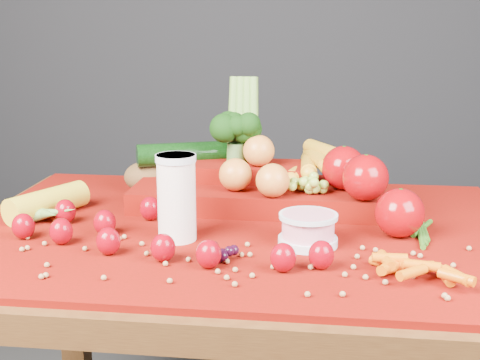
# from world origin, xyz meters

# --- Properties ---
(table) EXTENTS (1.10, 0.80, 0.75)m
(table) POSITION_xyz_m (0.00, 0.00, 0.66)
(table) COLOR #341B0B
(table) RESTS_ON ground
(red_cloth) EXTENTS (1.05, 0.75, 0.01)m
(red_cloth) POSITION_xyz_m (0.00, 0.00, 0.76)
(red_cloth) COLOR #6D0503
(red_cloth) RESTS_ON table
(milk_glass) EXTENTS (0.07, 0.07, 0.16)m
(milk_glass) POSITION_xyz_m (-0.10, -0.09, 0.85)
(milk_glass) COLOR silver
(milk_glass) RESTS_ON red_cloth
(yogurt_bowl) EXTENTS (0.11, 0.11, 0.06)m
(yogurt_bowl) POSITION_xyz_m (0.14, -0.09, 0.79)
(yogurt_bowl) COLOR silver
(yogurt_bowl) RESTS_ON red_cloth
(strawberry_scatter) EXTENTS (0.58, 0.28, 0.05)m
(strawberry_scatter) POSITION_xyz_m (-0.15, -0.14, 0.79)
(strawberry_scatter) COLOR #7B0003
(strawberry_scatter) RESTS_ON red_cloth
(dark_grape_cluster) EXTENTS (0.06, 0.05, 0.03)m
(dark_grape_cluster) POSITION_xyz_m (-0.01, -0.18, 0.78)
(dark_grape_cluster) COLOR black
(dark_grape_cluster) RESTS_ON red_cloth
(soybean_scatter) EXTENTS (0.84, 0.24, 0.01)m
(soybean_scatter) POSITION_xyz_m (0.00, -0.20, 0.77)
(soybean_scatter) COLOR #A07445
(soybean_scatter) RESTS_ON red_cloth
(corn_ear) EXTENTS (0.24, 0.26, 0.06)m
(corn_ear) POSITION_xyz_m (-0.38, -0.01, 0.78)
(corn_ear) COLOR gold
(corn_ear) RESTS_ON red_cloth
(potato) EXTENTS (0.11, 0.08, 0.07)m
(potato) POSITION_xyz_m (-0.24, 0.23, 0.80)
(potato) COLOR #50381B
(potato) RESTS_ON red_cloth
(baby_carrot_pile) EXTENTS (0.18, 0.17, 0.03)m
(baby_carrot_pile) POSITION_xyz_m (0.31, -0.23, 0.78)
(baby_carrot_pile) COLOR #C65807
(baby_carrot_pile) RESTS_ON red_cloth
(green_bean_pile) EXTENTS (0.14, 0.12, 0.01)m
(green_bean_pile) POSITION_xyz_m (0.34, -0.01, 0.77)
(green_bean_pile) COLOR #2C6316
(green_bean_pile) RESTS_ON red_cloth
(produce_mound) EXTENTS (0.61, 0.37, 0.27)m
(produce_mound) POSITION_xyz_m (0.06, 0.15, 0.82)
(produce_mound) COLOR #6D0503
(produce_mound) RESTS_ON red_cloth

